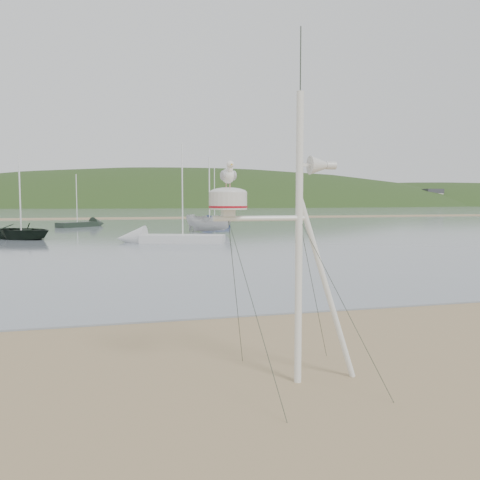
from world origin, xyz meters
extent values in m
plane|color=#8C7350|center=(0.00, 0.00, 0.00)|extent=(560.00, 560.00, 0.00)
cube|color=slate|center=(0.00, 132.00, 0.02)|extent=(560.00, 256.00, 0.04)
cube|color=#8C7350|center=(0.00, 70.00, 0.07)|extent=(560.00, 7.00, 0.07)
ellipsoid|color=#203515|center=(40.00, 235.00, -22.00)|extent=(400.00, 180.00, 80.00)
ellipsoid|color=#203515|center=(180.00, 235.00, -15.40)|extent=(300.00, 135.00, 56.00)
cube|color=white|center=(-36.00, 196.00, 4.00)|extent=(8.40, 6.30, 8.00)
cube|color=white|center=(-10.00, 196.00, 4.00)|extent=(8.40, 6.30, 8.00)
cube|color=white|center=(16.00, 196.00, 4.00)|extent=(8.40, 6.30, 8.00)
cube|color=white|center=(42.00, 196.00, 4.00)|extent=(8.40, 6.30, 8.00)
cube|color=white|center=(68.00, 196.00, 4.00)|extent=(8.40, 6.30, 8.00)
cube|color=white|center=(94.00, 196.00, 4.00)|extent=(8.40, 6.30, 8.00)
cube|color=white|center=(120.00, 196.00, 4.00)|extent=(8.40, 6.30, 8.00)
cube|color=white|center=(146.00, 196.00, 4.00)|extent=(8.40, 6.30, 8.00)
cylinder|color=white|center=(2.68, -0.28, 2.14)|extent=(0.11, 0.11, 4.27)
cylinder|color=white|center=(3.14, -0.28, 1.39)|extent=(0.99, 0.09, 2.81)
cylinder|color=white|center=(2.10, -0.28, 2.46)|extent=(1.39, 0.07, 0.07)
cylinder|color=#2D382D|center=(2.68, -0.28, 4.70)|extent=(0.02, 0.02, 0.96)
cube|color=white|center=(1.62, -0.28, 2.54)|extent=(0.17, 0.17, 0.10)
cylinder|color=silver|center=(1.62, -0.28, 2.70)|extent=(0.53, 0.53, 0.24)
cylinder|color=#9D0B18|center=(1.62, -0.28, 2.62)|extent=(0.55, 0.55, 0.03)
ellipsoid|color=silver|center=(1.62, -0.28, 2.82)|extent=(0.53, 0.53, 0.15)
cone|color=silver|center=(2.98, -0.28, 3.23)|extent=(0.28, 0.28, 0.28)
cylinder|color=silver|center=(3.18, -0.28, 3.23)|extent=(0.15, 0.12, 0.12)
cube|color=white|center=(2.79, -0.28, 3.23)|extent=(0.21, 0.04, 0.04)
cylinder|color=tan|center=(1.59, -0.28, 2.93)|extent=(0.01, 0.01, 0.07)
cylinder|color=tan|center=(1.64, -0.28, 2.93)|extent=(0.01, 0.01, 0.07)
ellipsoid|color=white|center=(1.62, -0.28, 3.06)|extent=(0.18, 0.29, 0.21)
ellipsoid|color=#ACAEB5|center=(1.54, -0.29, 3.06)|extent=(0.06, 0.23, 0.14)
ellipsoid|color=#ACAEB5|center=(1.70, -0.29, 3.06)|extent=(0.06, 0.23, 0.14)
cone|color=white|center=(1.62, -0.13, 3.04)|extent=(0.10, 0.09, 0.10)
ellipsoid|color=white|center=(1.62, -0.39, 3.15)|extent=(0.09, 0.09, 0.13)
sphere|color=white|center=(1.62, -0.42, 3.21)|extent=(0.10, 0.10, 0.10)
cone|color=gold|center=(1.62, -0.47, 3.20)|extent=(0.02, 0.05, 0.02)
imported|color=black|center=(-5.63, 30.61, 2.71)|extent=(3.40, 3.55, 5.34)
imported|color=silver|center=(8.53, 34.68, 2.15)|extent=(2.21, 2.20, 4.23)
cube|color=#142147|center=(11.00, 44.13, 0.29)|extent=(2.08, 5.35, 0.50)
cone|color=#142147|center=(10.73, 47.46, 0.29)|extent=(1.81, 1.96, 1.67)
cylinder|color=white|center=(11.00, 44.13, 3.42)|extent=(0.08, 0.08, 5.75)
cube|color=black|center=(-2.66, 46.20, 0.29)|extent=(4.13, 3.96, 0.50)
cone|color=black|center=(-0.62, 48.08, 0.29)|extent=(2.06, 2.05, 1.39)
cylinder|color=white|center=(-2.66, 46.20, 2.93)|extent=(0.08, 0.08, 4.77)
cube|color=silver|center=(4.73, 24.64, 0.29)|extent=(5.50, 3.33, 0.50)
cone|color=silver|center=(1.57, 25.77, 0.29)|extent=(2.29, 2.19, 1.68)
cylinder|color=white|center=(4.73, 24.64, 3.42)|extent=(0.08, 0.08, 5.77)
camera|label=1|loc=(-0.07, -7.22, 2.71)|focal=38.00mm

